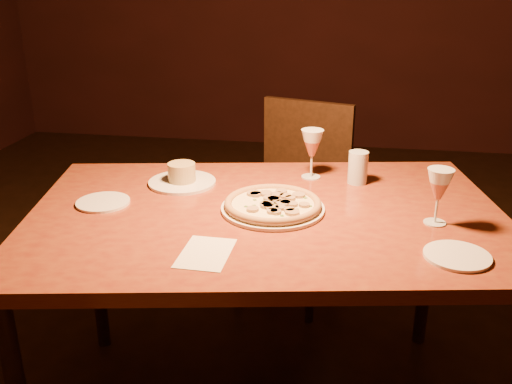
# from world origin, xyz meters

# --- Properties ---
(dining_table) EXTENTS (1.66, 1.23, 0.81)m
(dining_table) POSITION_xyz_m (-0.16, 0.03, 0.74)
(dining_table) COLOR brown
(dining_table) RESTS_ON floor
(chair_far) EXTENTS (0.57, 0.57, 0.94)m
(chair_far) POSITION_xyz_m (-0.14, 0.94, 0.53)
(chair_far) COLOR black
(chair_far) RESTS_ON floor
(pizza_plate) EXTENTS (0.33, 0.33, 0.04)m
(pizza_plate) POSITION_xyz_m (-0.14, 0.04, 0.83)
(pizza_plate) COLOR silver
(pizza_plate) RESTS_ON dining_table
(ramekin_saucer) EXTENTS (0.24, 0.24, 0.08)m
(ramekin_saucer) POSITION_xyz_m (-0.50, 0.23, 0.84)
(ramekin_saucer) COLOR silver
(ramekin_saucer) RESTS_ON dining_table
(wine_glass_far) EXTENTS (0.08, 0.08, 0.18)m
(wine_glass_far) POSITION_xyz_m (-0.04, 0.37, 0.90)
(wine_glass_far) COLOR #A35844
(wine_glass_far) RESTS_ON dining_table
(wine_glass_right) EXTENTS (0.08, 0.08, 0.17)m
(wine_glass_right) POSITION_xyz_m (0.36, 0.02, 0.90)
(wine_glass_right) COLOR #A35844
(wine_glass_right) RESTS_ON dining_table
(water_tumbler) EXTENTS (0.07, 0.07, 0.12)m
(water_tumbler) POSITION_xyz_m (0.13, 0.34, 0.87)
(water_tumbler) COLOR #B0B9C1
(water_tumbler) RESTS_ON dining_table
(side_plate_left) EXTENTS (0.18, 0.18, 0.01)m
(side_plate_left) POSITION_xyz_m (-0.70, 0.01, 0.82)
(side_plate_left) COLOR silver
(side_plate_left) RESTS_ON dining_table
(side_plate_near) EXTENTS (0.18, 0.18, 0.01)m
(side_plate_near) POSITION_xyz_m (0.39, -0.20, 0.82)
(side_plate_near) COLOR silver
(side_plate_near) RESTS_ON dining_table
(menu_card) EXTENTS (0.14, 0.20, 0.00)m
(menu_card) POSITION_xyz_m (-0.28, -0.28, 0.81)
(menu_card) COLOR silver
(menu_card) RESTS_ON dining_table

